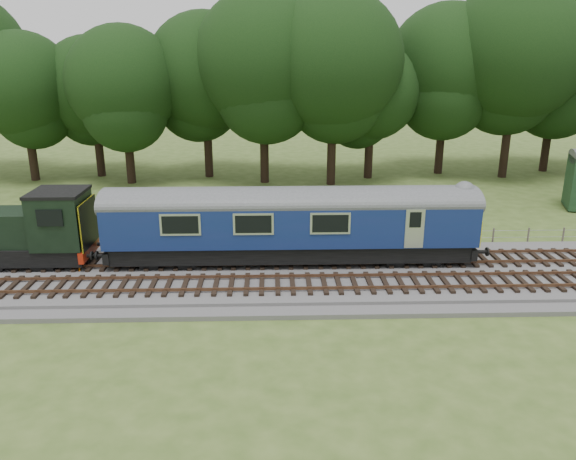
{
  "coord_description": "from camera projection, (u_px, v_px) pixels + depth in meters",
  "views": [
    {
      "loc": [
        -4.42,
        -25.03,
        10.51
      ],
      "look_at": [
        -3.64,
        1.4,
        2.0
      ],
      "focal_mm": 35.0,
      "sensor_mm": 36.0,
      "label": 1
    }
  ],
  "objects": [
    {
      "name": "track_south",
      "position": [
        370.0,
        283.0,
        25.51
      ],
      "size": [
        67.2,
        2.4,
        0.21
      ],
      "color": "black",
      "rests_on": "ballast"
    },
    {
      "name": "fence",
      "position": [
        351.0,
        246.0,
        31.44
      ],
      "size": [
        64.0,
        0.12,
        1.0
      ],
      "primitive_type": null,
      "color": "#6B6054",
      "rests_on": "ground"
    },
    {
      "name": "ballast",
      "position": [
        364.0,
        274.0,
        27.11
      ],
      "size": [
        70.0,
        7.0,
        0.35
      ],
      "primitive_type": "cube",
      "color": "#4C4C4F",
      "rests_on": "ground"
    },
    {
      "name": "worker",
      "position": [
        75.0,
        254.0,
        26.79
      ],
      "size": [
        0.68,
        0.49,
        1.71
      ],
      "primitive_type": "imported",
      "rotation": [
        0.0,
        0.0,
        0.14
      ],
      "color": "orange",
      "rests_on": "ballast"
    },
    {
      "name": "track_north",
      "position": [
        360.0,
        259.0,
        28.36
      ],
      "size": [
        67.2,
        2.4,
        0.21
      ],
      "color": "black",
      "rests_on": "ballast"
    },
    {
      "name": "shunter_loco",
      "position": [
        6.0,
        233.0,
        27.39
      ],
      "size": [
        8.92,
        2.6,
        3.38
      ],
      "color": "black",
      "rests_on": "ground"
    },
    {
      "name": "tree_line",
      "position": [
        323.0,
        178.0,
        48.09
      ],
      "size": [
        70.0,
        8.0,
        18.0
      ],
      "primitive_type": null,
      "color": "black",
      "rests_on": "ground"
    },
    {
      "name": "dmu_railcar",
      "position": [
        291.0,
        218.0,
        27.59
      ],
      "size": [
        18.05,
        2.86,
        3.88
      ],
      "color": "black",
      "rests_on": "ground"
    },
    {
      "name": "ground",
      "position": [
        364.0,
        277.0,
        27.16
      ],
      "size": [
        120.0,
        120.0,
        0.0
      ],
      "primitive_type": "plane",
      "color": "#405920",
      "rests_on": "ground"
    }
  ]
}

